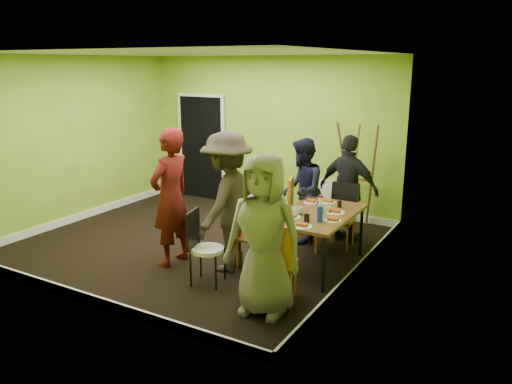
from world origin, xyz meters
TOP-DOWN VIEW (x-y plane):
  - ground at (0.00, 0.00)m, footprint 5.00×5.00m
  - room_walls at (-0.02, 0.04)m, footprint 5.04×4.54m
  - dining_table at (1.92, 0.06)m, footprint 0.90×1.50m
  - chair_left_far at (1.42, 0.54)m, footprint 0.56×0.56m
  - chair_left_near at (1.13, -0.40)m, footprint 0.38×0.37m
  - chair_back_end at (1.93, 1.04)m, footprint 0.41×0.48m
  - chair_front_end at (1.97, -1.18)m, footprint 0.50×0.50m
  - chair_bentwood at (0.90, -1.12)m, footprint 0.45×0.44m
  - easel at (1.83, 1.90)m, footprint 0.70×0.66m
  - plate_near_left at (1.64, 0.48)m, footprint 0.22×0.22m
  - plate_near_right at (1.71, -0.29)m, footprint 0.24×0.24m
  - plate_far_back at (1.85, 0.60)m, footprint 0.22×0.22m
  - plate_far_front at (1.98, -0.57)m, footprint 0.25×0.25m
  - plate_wall_back at (2.11, 0.18)m, footprint 0.26×0.26m
  - plate_wall_front at (2.23, -0.17)m, footprint 0.21×0.21m
  - thermos at (1.94, 0.11)m, footprint 0.07×0.07m
  - blue_bottle at (2.09, -0.27)m, footprint 0.08×0.08m
  - orange_bottle at (1.89, 0.18)m, footprint 0.04×0.04m
  - glass_mid at (1.84, 0.30)m, footprint 0.07×0.07m
  - glass_back at (2.07, 0.46)m, footprint 0.06×0.06m
  - glass_front at (1.96, -0.38)m, footprint 0.07×0.07m
  - cup_a at (1.72, -0.11)m, footprint 0.12×0.12m
  - cup_b at (2.02, 0.13)m, footprint 0.09×0.09m
  - person_standing at (0.17, -0.81)m, footprint 0.48×0.70m
  - person_left_far at (1.32, 0.88)m, footprint 0.85×0.94m
  - person_left_near at (0.93, -0.59)m, footprint 0.76×1.23m
  - person_back_end at (1.93, 1.22)m, footprint 1.01×0.53m
  - person_front_end at (1.92, -1.40)m, footprint 0.92×0.65m

SIDE VIEW (x-z plane):
  - ground at x=0.00m, z-range 0.00..0.00m
  - chair_left_near at x=1.13m, z-range 0.06..0.95m
  - chair_bentwood at x=0.90m, z-range 0.05..0.98m
  - chair_front_end at x=1.97m, z-range 0.06..1.02m
  - chair_left_far at x=1.42m, z-range 0.07..1.14m
  - chair_back_end at x=1.93m, z-range 0.20..1.14m
  - dining_table at x=1.92m, z-range 0.32..1.07m
  - plate_near_left at x=1.64m, z-range 0.75..0.76m
  - plate_near_right at x=1.71m, z-range 0.75..0.76m
  - plate_far_back at x=1.85m, z-range 0.75..0.76m
  - plate_far_front at x=1.98m, z-range 0.75..0.76m
  - plate_wall_back at x=2.11m, z-range 0.75..0.76m
  - plate_wall_front at x=2.23m, z-range 0.75..0.76m
  - orange_bottle at x=1.89m, z-range 0.75..0.83m
  - cup_b at x=2.02m, z-range 0.75..0.84m
  - glass_mid at x=1.84m, z-range 0.75..0.84m
  - glass_back at x=2.07m, z-range 0.75..0.84m
  - person_left_far at x=1.32m, z-range 0.00..1.59m
  - cup_a at x=1.72m, z-range 0.75..0.85m
  - glass_front at x=1.96m, z-range 0.75..0.85m
  - person_back_end at x=1.93m, z-range 0.00..1.64m
  - thermos at x=1.94m, z-range 0.75..0.95m
  - blue_bottle at x=2.09m, z-range 0.75..0.95m
  - easel at x=1.83m, z-range -0.01..1.75m
  - person_front_end at x=1.92m, z-range 0.00..1.77m
  - person_left_near at x=0.93m, z-range 0.00..1.84m
  - person_standing at x=0.17m, z-range 0.00..1.86m
  - room_walls at x=-0.02m, z-range -0.42..2.40m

